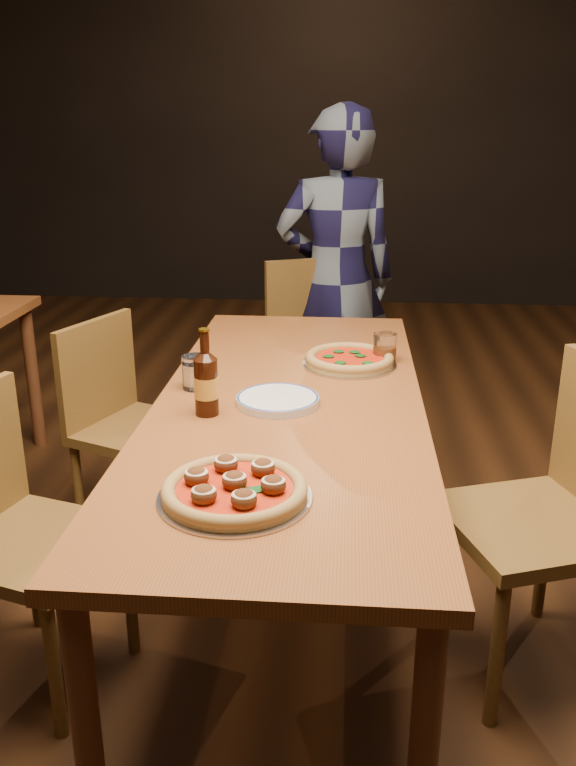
# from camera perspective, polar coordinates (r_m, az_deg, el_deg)

# --- Properties ---
(ground) EXTENTS (9.00, 9.00, 0.00)m
(ground) POSITION_cam_1_polar(r_m,az_deg,el_deg) (2.61, 0.09, -16.84)
(ground) COLOR black
(table_main) EXTENTS (0.80, 2.00, 0.75)m
(table_main) POSITION_cam_1_polar(r_m,az_deg,el_deg) (2.28, 0.10, -2.94)
(table_main) COLOR brown
(table_main) RESTS_ON ground
(chair_main_nw) EXTENTS (0.52, 0.52, 0.89)m
(chair_main_nw) POSITION_cam_1_polar(r_m,az_deg,el_deg) (2.22, -18.92, -11.42)
(chair_main_nw) COLOR brown
(chair_main_nw) RESTS_ON ground
(chair_main_sw) EXTENTS (0.54, 0.54, 0.88)m
(chair_main_sw) POSITION_cam_1_polar(r_m,az_deg,el_deg) (2.88, -11.16, -3.47)
(chair_main_sw) COLOR brown
(chair_main_sw) RESTS_ON ground
(chair_main_e) EXTENTS (0.57, 0.57, 0.97)m
(chair_main_e) POSITION_cam_1_polar(r_m,az_deg,el_deg) (2.23, 18.17, -10.06)
(chair_main_e) COLOR brown
(chair_main_e) RESTS_ON ground
(chair_end) EXTENTS (0.59, 0.59, 0.97)m
(chair_end) POSITION_cam_1_polar(r_m,az_deg,el_deg) (3.50, 2.89, 1.78)
(chair_end) COLOR brown
(chair_end) RESTS_ON ground
(pizza_meatball) EXTENTS (0.35, 0.35, 0.06)m
(pizza_meatball) POSITION_cam_1_polar(r_m,az_deg,el_deg) (1.67, -4.09, -8.07)
(pizza_meatball) COLOR #B7B7BF
(pizza_meatball) RESTS_ON table_main
(pizza_margherita) EXTENTS (0.32, 0.32, 0.04)m
(pizza_margherita) POSITION_cam_1_polar(r_m,az_deg,el_deg) (2.57, 4.71, 1.82)
(pizza_margherita) COLOR #B7B7BF
(pizza_margherita) RESTS_ON table_main
(plate_stack) EXTENTS (0.24, 0.24, 0.02)m
(plate_stack) POSITION_cam_1_polar(r_m,az_deg,el_deg) (2.21, -0.79, -1.34)
(plate_stack) COLOR white
(plate_stack) RESTS_ON table_main
(beer_bottle) EXTENTS (0.07, 0.07, 0.25)m
(beer_bottle) POSITION_cam_1_polar(r_m,az_deg,el_deg) (2.12, -6.27, -0.14)
(beer_bottle) COLOR black
(beer_bottle) RESTS_ON table_main
(water_glass) EXTENTS (0.08, 0.08, 0.11)m
(water_glass) POSITION_cam_1_polar(r_m,az_deg,el_deg) (2.34, -7.08, 0.82)
(water_glass) COLOR white
(water_glass) RESTS_ON table_main
(amber_glass) EXTENTS (0.08, 0.08, 0.10)m
(amber_glass) POSITION_cam_1_polar(r_m,az_deg,el_deg) (2.61, 7.40, 2.70)
(amber_glass) COLOR #944210
(amber_glass) RESTS_ON table_main
(diner) EXTENTS (0.66, 0.49, 1.62)m
(diner) POSITION_cam_1_polar(r_m,az_deg,el_deg) (3.65, 3.70, 7.83)
(diner) COLOR black
(diner) RESTS_ON ground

